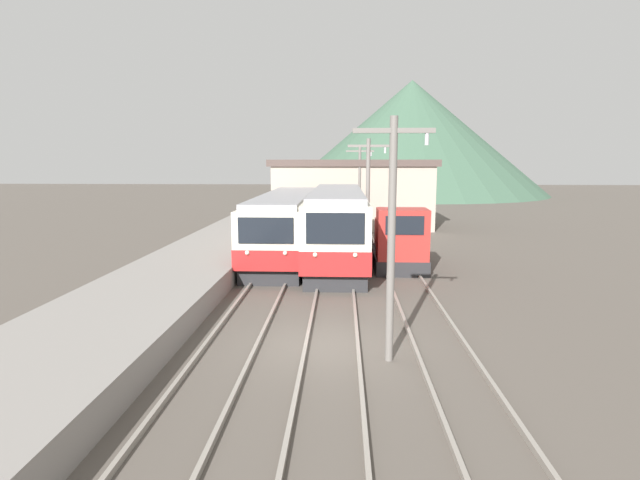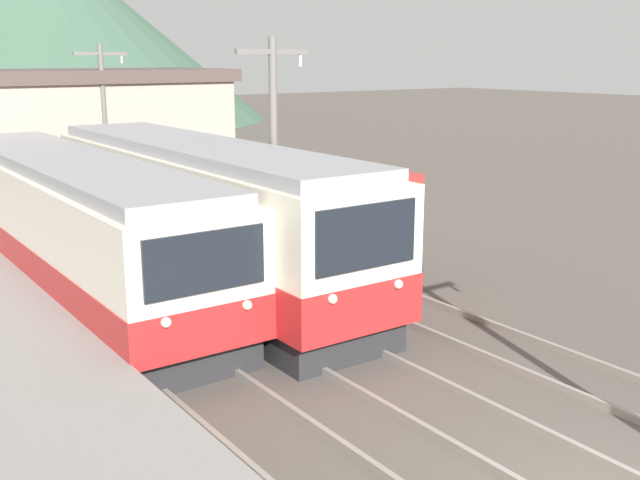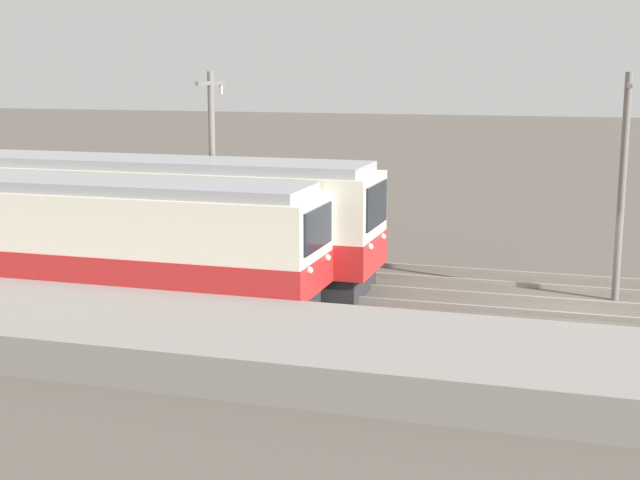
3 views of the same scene
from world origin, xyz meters
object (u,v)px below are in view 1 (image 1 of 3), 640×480
(shunting_locomotive, at_px, (398,242))
(catenary_mast_mid, at_px, (368,197))
(commuter_train_left, at_px, (286,227))
(commuter_train_center, at_px, (337,228))
(catenary_mast_near, at_px, (392,230))
(catenary_mast_far, at_px, (360,185))

(shunting_locomotive, height_order, catenary_mast_mid, catenary_mast_mid)
(commuter_train_left, bearing_deg, commuter_train_center, -27.78)
(shunting_locomotive, relative_size, catenary_mast_mid, 0.89)
(commuter_train_left, xyz_separation_m, catenary_mast_near, (4.31, -14.60, 1.83))
(commuter_train_center, xyz_separation_m, shunting_locomotive, (3.00, -1.31, -0.51))
(commuter_train_left, xyz_separation_m, commuter_train_center, (2.80, -1.47, 0.13))
(shunting_locomotive, bearing_deg, commuter_train_center, 156.34)
(commuter_train_left, height_order, shunting_locomotive, commuter_train_left)
(commuter_train_left, distance_m, commuter_train_center, 3.17)
(shunting_locomotive, relative_size, catenary_mast_near, 0.89)
(commuter_train_center, bearing_deg, commuter_train_left, 152.22)
(commuter_train_center, relative_size, shunting_locomotive, 2.45)
(catenary_mast_near, bearing_deg, commuter_train_left, 106.44)
(catenary_mast_near, height_order, catenary_mast_mid, same)
(shunting_locomotive, distance_m, catenary_mast_mid, 2.67)
(catenary_mast_near, relative_size, catenary_mast_far, 1.00)
(commuter_train_left, relative_size, shunting_locomotive, 2.68)
(commuter_train_center, distance_m, catenary_mast_mid, 2.54)
(catenary_mast_near, distance_m, catenary_mast_mid, 11.99)
(catenary_mast_near, height_order, catenary_mast_far, same)
(catenary_mast_far, bearing_deg, catenary_mast_near, -90.00)
(commuter_train_left, relative_size, catenary_mast_mid, 2.38)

